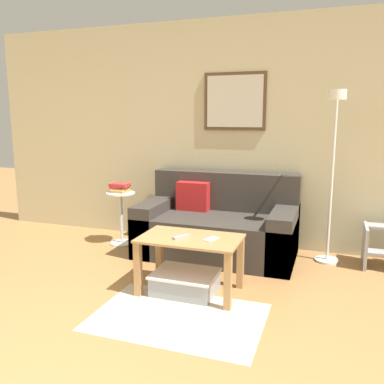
# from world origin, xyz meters

# --- Properties ---
(wall_back) EXTENTS (5.60, 0.09, 2.55)m
(wall_back) POSITION_xyz_m (0.01, 3.24, 1.28)
(wall_back) COLOR #C6BC93
(wall_back) RESTS_ON ground_plane
(area_rug) EXTENTS (1.26, 0.87, 0.01)m
(area_rug) POSITION_xyz_m (0.41, 1.30, 0.00)
(area_rug) COLOR #C1B299
(area_rug) RESTS_ON ground_plane
(couch) EXTENTS (1.65, 0.89, 0.86)m
(couch) POSITION_xyz_m (0.29, 2.78, 0.30)
(couch) COLOR #38332D
(couch) RESTS_ON ground_plane
(coffee_table) EXTENTS (0.84, 0.52, 0.48)m
(coffee_table) POSITION_xyz_m (0.34, 1.76, 0.38)
(coffee_table) COLOR #AD7F4C
(coffee_table) RESTS_ON ground_plane
(storage_bin) EXTENTS (0.54, 0.42, 0.18)m
(storage_bin) POSITION_xyz_m (0.30, 1.73, 0.09)
(storage_bin) COLOR gray
(storage_bin) RESTS_ON ground_plane
(floor_lamp) EXTENTS (0.25, 0.53, 1.72)m
(floor_lamp) POSITION_xyz_m (1.43, 2.77, 1.06)
(floor_lamp) COLOR white
(floor_lamp) RESTS_ON ground_plane
(side_table) EXTENTS (0.33, 0.33, 0.61)m
(side_table) POSITION_xyz_m (-0.87, 2.75, 0.37)
(side_table) COLOR white
(side_table) RESTS_ON ground_plane
(book_stack) EXTENTS (0.22, 0.19, 0.11)m
(book_stack) POSITION_xyz_m (-0.88, 2.77, 0.67)
(book_stack) COLOR #D18438
(book_stack) RESTS_ON side_table
(remote_control) EXTENTS (0.12, 0.15, 0.02)m
(remote_control) POSITION_xyz_m (0.27, 1.71, 0.49)
(remote_control) COLOR #99999E
(remote_control) RESTS_ON coffee_table
(cell_phone) EXTENTS (0.11, 0.15, 0.01)m
(cell_phone) POSITION_xyz_m (0.52, 1.76, 0.49)
(cell_phone) COLOR silver
(cell_phone) RESTS_ON coffee_table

